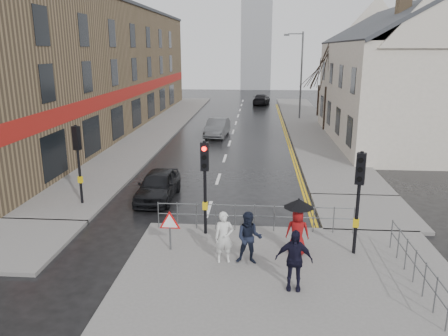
% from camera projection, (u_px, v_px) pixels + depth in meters
% --- Properties ---
extents(ground, '(120.00, 120.00, 0.00)m').
position_uv_depth(ground, '(199.00, 239.00, 15.60)').
color(ground, black).
rests_on(ground, ground).
extents(near_pavement, '(10.00, 9.00, 0.14)m').
position_uv_depth(near_pavement, '(291.00, 293.00, 11.99)').
color(near_pavement, '#605E5B').
rests_on(near_pavement, ground).
extents(left_pavement, '(4.00, 44.00, 0.14)m').
position_uv_depth(left_pavement, '(160.00, 126.00, 38.19)').
color(left_pavement, '#605E5B').
rests_on(left_pavement, ground).
extents(right_pavement, '(4.00, 40.00, 0.14)m').
position_uv_depth(right_pavement, '(308.00, 124.00, 39.15)').
color(right_pavement, '#605E5B').
rests_on(right_pavement, ground).
extents(pavement_bridge_right, '(4.00, 4.20, 0.14)m').
position_uv_depth(pavement_bridge_right, '(365.00, 212.00, 17.98)').
color(pavement_bridge_right, '#605E5B').
rests_on(pavement_bridge_right, ground).
extents(pavement_stub_left, '(4.00, 4.20, 0.14)m').
position_uv_depth(pavement_stub_left, '(10.00, 243.00, 15.11)').
color(pavement_stub_left, '#605E5B').
rests_on(pavement_stub_left, ground).
extents(building_left_terrace, '(8.00, 42.00, 10.00)m').
position_uv_depth(building_left_terrace, '(90.00, 69.00, 36.35)').
color(building_left_terrace, brown).
rests_on(building_left_terrace, ground).
extents(building_right_cream, '(9.00, 16.40, 10.10)m').
position_uv_depth(building_right_cream, '(401.00, 75.00, 30.77)').
color(building_right_cream, beige).
rests_on(building_right_cream, ground).
extents(church_tower, '(5.00, 5.00, 18.00)m').
position_uv_depth(church_tower, '(256.00, 34.00, 72.77)').
color(church_tower, gray).
rests_on(church_tower, ground).
extents(traffic_signal_near_left, '(0.28, 0.27, 3.40)m').
position_uv_depth(traffic_signal_near_left, '(205.00, 171.00, 15.13)').
color(traffic_signal_near_left, black).
rests_on(traffic_signal_near_left, near_pavement).
extents(traffic_signal_near_right, '(0.34, 0.33, 3.40)m').
position_uv_depth(traffic_signal_near_right, '(359.00, 185.00, 13.60)').
color(traffic_signal_near_right, black).
rests_on(traffic_signal_near_right, near_pavement).
extents(traffic_signal_far_left, '(0.34, 0.33, 3.40)m').
position_uv_depth(traffic_signal_far_left, '(78.00, 151.00, 18.26)').
color(traffic_signal_far_left, black).
rests_on(traffic_signal_far_left, left_pavement).
extents(guard_railing_front, '(7.14, 0.04, 1.00)m').
position_uv_depth(guard_railing_front, '(255.00, 212.00, 15.81)').
color(guard_railing_front, '#595B5E').
rests_on(guard_railing_front, near_pavement).
extents(guard_railing_side, '(0.04, 4.54, 1.00)m').
position_uv_depth(guard_railing_side, '(416.00, 260.00, 12.25)').
color(guard_railing_side, '#595B5E').
rests_on(guard_railing_side, near_pavement).
extents(warning_sign, '(0.80, 0.07, 1.35)m').
position_uv_depth(warning_sign, '(170.00, 224.00, 14.23)').
color(warning_sign, '#595B5E').
rests_on(warning_sign, near_pavement).
extents(street_lamp, '(1.83, 0.25, 8.00)m').
position_uv_depth(street_lamp, '(300.00, 70.00, 40.87)').
color(street_lamp, '#595B5E').
rests_on(street_lamp, right_pavement).
extents(tree_near, '(2.40, 2.40, 6.58)m').
position_uv_depth(tree_near, '(328.00, 68.00, 34.86)').
color(tree_near, black).
rests_on(tree_near, right_pavement).
extents(tree_far, '(2.40, 2.40, 5.64)m').
position_uv_depth(tree_far, '(320.00, 72.00, 42.70)').
color(tree_far, black).
rests_on(tree_far, right_pavement).
extents(pedestrian_a, '(0.66, 0.49, 1.63)m').
position_uv_depth(pedestrian_a, '(224.00, 237.00, 13.44)').
color(pedestrian_a, silver).
rests_on(pedestrian_a, near_pavement).
extents(pedestrian_b, '(0.84, 0.67, 1.66)m').
position_uv_depth(pedestrian_b, '(249.00, 238.00, 13.35)').
color(pedestrian_b, black).
rests_on(pedestrian_b, near_pavement).
extents(pedestrian_with_umbrella, '(0.96, 0.96, 1.87)m').
position_uv_depth(pedestrian_with_umbrella, '(298.00, 223.00, 13.90)').
color(pedestrian_with_umbrella, maroon).
rests_on(pedestrian_with_umbrella, near_pavement).
extents(pedestrian_d, '(1.05, 0.50, 1.74)m').
position_uv_depth(pedestrian_d, '(294.00, 260.00, 11.88)').
color(pedestrian_d, black).
rests_on(pedestrian_d, near_pavement).
extents(car_parked, '(1.61, 3.90, 1.32)m').
position_uv_depth(car_parked, '(158.00, 185.00, 19.57)').
color(car_parked, black).
rests_on(car_parked, ground).
extents(car_mid, '(1.81, 4.28, 1.37)m').
position_uv_depth(car_mid, '(217.00, 128.00, 33.79)').
color(car_mid, '#45474A').
rests_on(car_mid, ground).
extents(car_far, '(2.29, 4.56, 1.27)m').
position_uv_depth(car_far, '(261.00, 99.00, 53.43)').
color(car_far, black).
rests_on(car_far, ground).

